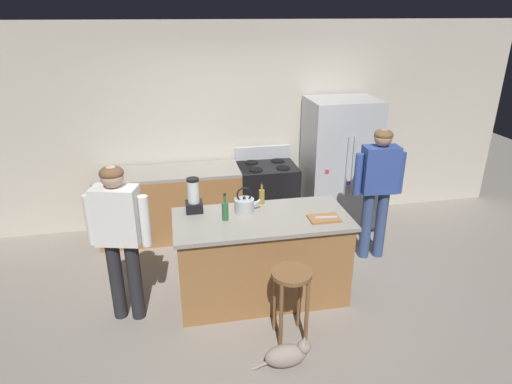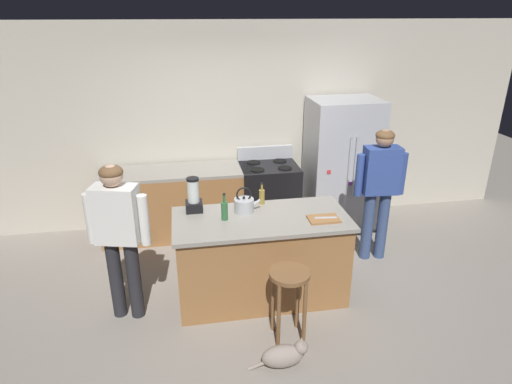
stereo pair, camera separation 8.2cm
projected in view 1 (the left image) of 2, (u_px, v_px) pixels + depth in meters
ground_plane at (261, 294)px, 4.67m from camera, size 14.00×14.00×0.00m
back_wall at (233, 126)px, 5.92m from camera, size 8.00×0.10×2.70m
kitchen_island at (262, 257)px, 4.49m from camera, size 1.74×0.82×0.91m
back_counter_run at (178, 203)px, 5.76m from camera, size 2.00×0.64×0.91m
refrigerator at (339, 164)px, 5.94m from camera, size 0.90×0.73×1.75m
stove_range at (267, 196)px, 5.94m from camera, size 0.76×0.65×1.09m
person_by_island_left at (119, 230)px, 3.98m from camera, size 0.59×0.31×1.57m
person_by_sink_right at (378, 182)px, 5.04m from camera, size 0.60×0.25×1.60m
bar_stool at (291, 287)px, 3.87m from camera, size 0.36×0.36×0.70m
cat at (287, 355)px, 3.70m from camera, size 0.52×0.18×0.26m
blender_appliance at (194, 198)px, 4.40m from camera, size 0.17×0.17×0.36m
bottle_vinegar at (262, 196)px, 4.60m from camera, size 0.06×0.06×0.24m
bottle_olive_oil at (225, 210)px, 4.23m from camera, size 0.07×0.07×0.28m
tea_kettle at (244, 205)px, 4.41m from camera, size 0.28×0.20×0.27m
cutting_board at (324, 218)px, 4.28m from camera, size 0.30×0.20×0.02m
chef_knife at (326, 217)px, 4.27m from camera, size 0.22×0.05×0.01m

